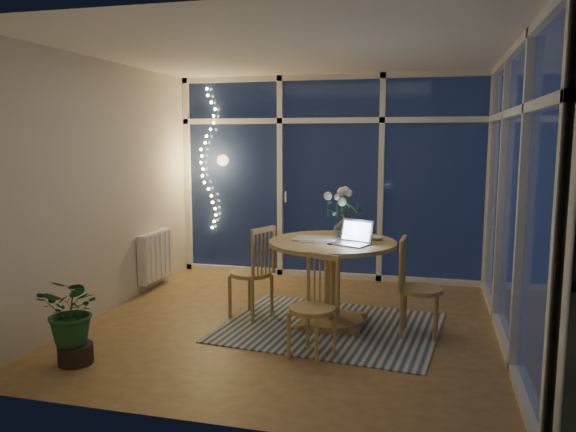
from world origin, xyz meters
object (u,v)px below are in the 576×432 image
(laptop, at_px, (350,232))
(potted_plant, at_px, (74,318))
(chair_left, at_px, (251,271))
(flower_vase, at_px, (345,227))
(dining_table, at_px, (332,283))
(chair_right, at_px, (420,287))
(chair_front, at_px, (312,307))

(laptop, bearing_deg, potted_plant, -123.80)
(chair_left, bearing_deg, flower_vase, 125.00)
(laptop, distance_m, potted_plant, 2.48)
(dining_table, relative_size, chair_right, 1.32)
(laptop, xyz_separation_m, potted_plant, (-2.03, -1.30, -0.57))
(potted_plant, bearing_deg, laptop, 32.63)
(dining_table, height_order, flower_vase, flower_vase)
(chair_left, height_order, chair_front, chair_left)
(chair_front, relative_size, potted_plant, 1.14)
(chair_left, distance_m, laptop, 1.15)
(chair_right, height_order, laptop, laptop)
(chair_right, distance_m, laptop, 0.81)
(chair_left, relative_size, chair_right, 1.03)
(flower_vase, bearing_deg, potted_plant, -138.66)
(dining_table, distance_m, chair_left, 0.85)
(chair_right, distance_m, flower_vase, 0.96)
(chair_right, relative_size, flower_vase, 4.41)
(chair_front, height_order, laptop, laptop)
(dining_table, distance_m, flower_vase, 0.58)
(chair_front, bearing_deg, laptop, 95.50)
(chair_front, height_order, flower_vase, flower_vase)
(chair_left, distance_m, chair_right, 1.68)
(chair_right, height_order, flower_vase, flower_vase)
(flower_vase, xyz_separation_m, potted_plant, (-1.93, -1.69, -0.56))
(dining_table, xyz_separation_m, flower_vase, (0.08, 0.24, 0.52))
(laptop, bearing_deg, chair_front, -83.17)
(chair_left, height_order, potted_plant, chair_left)
(dining_table, relative_size, flower_vase, 5.82)
(dining_table, height_order, chair_right, chair_right)
(chair_front, height_order, potted_plant, chair_front)
(potted_plant, bearing_deg, dining_table, 38.28)
(chair_left, height_order, laptop, laptop)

